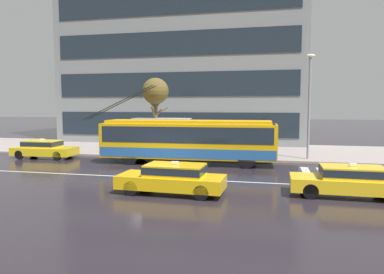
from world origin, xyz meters
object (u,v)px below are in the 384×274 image
at_px(bus_shelter, 163,127).
at_px(pedestrian_approaching_curb, 146,131).
at_px(taxi_oncoming_far, 349,180).
at_px(street_lamp, 309,98).
at_px(street_tree_bare, 155,93).
at_px(taxi_queued_behind_bus, 44,148).
at_px(taxi_oncoming_near, 173,177).
at_px(trolleybus, 188,140).
at_px(pedestrian_at_shelter, 254,135).

distance_m(bus_shelter, pedestrian_approaching_curb, 2.01).
distance_m(taxi_oncoming_far, street_lamp, 10.15).
distance_m(pedestrian_approaching_curb, street_tree_bare, 3.33).
bearing_deg(taxi_queued_behind_bus, taxi_oncoming_near, -33.92).
bearing_deg(bus_shelter, street_tree_bare, 173.09).
height_order(trolleybus, taxi_oncoming_near, trolleybus).
relative_size(trolleybus, bus_shelter, 3.03).
xyz_separation_m(taxi_oncoming_near, taxi_oncoming_far, (7.26, 1.06, -0.00)).
distance_m(taxi_oncoming_near, bus_shelter, 11.86).
height_order(trolleybus, pedestrian_at_shelter, trolleybus).
xyz_separation_m(taxi_oncoming_far, street_lamp, (-0.71, 9.49, 3.55)).
height_order(taxi_queued_behind_bus, taxi_oncoming_far, same).
distance_m(trolleybus, pedestrian_at_shelter, 4.65).
xyz_separation_m(street_lamp, street_tree_bare, (-10.97, 0.65, 0.44)).
bearing_deg(trolleybus, street_tree_bare, 134.20).
relative_size(taxi_queued_behind_bus, bus_shelter, 1.06).
relative_size(taxi_oncoming_far, street_tree_bare, 0.81).
bearing_deg(bus_shelter, trolleybus, -50.51).
xyz_separation_m(taxi_oncoming_far, bus_shelter, (-11.12, 10.06, 1.43)).
bearing_deg(pedestrian_approaching_curb, pedestrian_at_shelter, -13.65).
height_order(trolleybus, taxi_oncoming_far, trolleybus).
bearing_deg(taxi_oncoming_near, pedestrian_at_shelter, 73.56).
distance_m(taxi_oncoming_near, taxi_queued_behind_bus, 14.09).
xyz_separation_m(taxi_oncoming_near, pedestrian_at_shelter, (2.96, 10.04, 1.02)).
distance_m(taxi_queued_behind_bus, street_tree_bare, 8.94).
xyz_separation_m(pedestrian_approaching_curb, street_tree_bare, (1.13, -0.92, 2.99)).
xyz_separation_m(trolleybus, taxi_queued_behind_bus, (-10.59, 0.08, -0.84)).
bearing_deg(bus_shelter, pedestrian_approaching_curb, 149.87).
height_order(trolleybus, street_tree_bare, street_tree_bare).
xyz_separation_m(trolleybus, taxi_oncoming_far, (8.36, -6.72, -0.84)).
bearing_deg(taxi_oncoming_far, taxi_queued_behind_bus, 160.26).
relative_size(taxi_oncoming_near, taxi_oncoming_far, 1.01).
bearing_deg(street_tree_bare, taxi_oncoming_near, -68.46).
distance_m(pedestrian_at_shelter, street_tree_bare, 8.04).
height_order(pedestrian_at_shelter, street_lamp, street_lamp).
xyz_separation_m(bus_shelter, pedestrian_at_shelter, (6.82, -1.08, -0.41)).
height_order(taxi_oncoming_near, pedestrian_approaching_curb, pedestrian_approaching_curb).
distance_m(taxi_oncoming_far, pedestrian_at_shelter, 10.01).
distance_m(trolleybus, taxi_oncoming_far, 10.76).
bearing_deg(taxi_queued_behind_bus, taxi_oncoming_far, -19.74).
distance_m(trolleybus, taxi_queued_behind_bus, 10.63).
height_order(trolleybus, bus_shelter, trolleybus).
relative_size(taxi_queued_behind_bus, taxi_oncoming_far, 0.97).
bearing_deg(taxi_oncoming_near, taxi_queued_behind_bus, 146.08).
xyz_separation_m(taxi_queued_behind_bus, taxi_oncoming_far, (18.95, -6.80, -0.00)).
relative_size(bus_shelter, pedestrian_at_shelter, 2.16).
bearing_deg(bus_shelter, taxi_oncoming_far, -42.15).
xyz_separation_m(trolleybus, street_tree_bare, (-3.32, 3.41, 3.14)).
bearing_deg(street_tree_bare, street_lamp, -3.37).
distance_m(trolleybus, street_lamp, 8.57).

